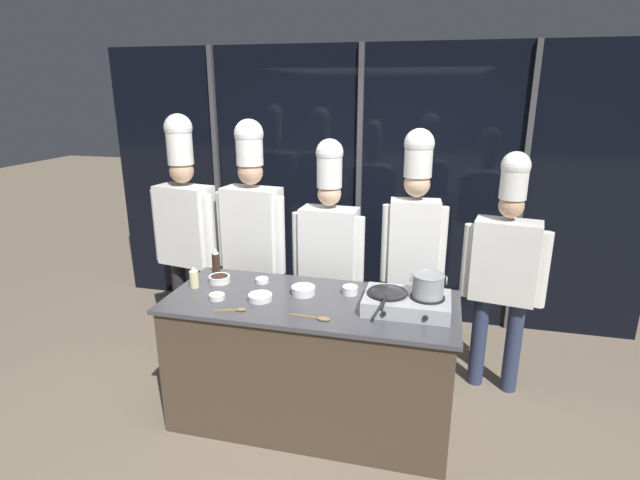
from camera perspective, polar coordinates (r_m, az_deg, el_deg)
The scene contains 21 objects.
ground_plane at distance 3.86m, azimuth -0.95°, elevation -19.59°, with size 24.00×24.00×0.00m, color #7F705B.
window_wall_back at distance 5.03m, azimuth 4.54°, elevation 6.10°, with size 5.37×0.09×2.70m.
demo_counter at distance 3.60m, azimuth -0.99°, elevation -13.64°, with size 1.96×0.83×0.93m.
portable_stove at distance 3.27m, azimuth 9.90°, elevation -7.04°, with size 0.55×0.39×0.11m.
frying_pan at distance 3.25m, azimuth 7.73°, elevation -5.72°, with size 0.27×0.46×0.04m.
stock_pot at distance 3.22m, azimuth 12.26°, elevation -5.02°, with size 0.23×0.20×0.15m.
squeeze_bottle_oil at distance 3.68m, azimuth -14.20°, elevation -4.17°, with size 0.07×0.07×0.16m.
squeeze_bottle_soy at distance 3.91m, azimuth -11.81°, elevation -2.39°, with size 0.06×0.06×0.20m.
prep_bowl_soy_glaze at distance 3.74m, azimuth -11.42°, elevation -4.33°, with size 0.16×0.16×0.05m.
prep_bowl_chicken at distance 3.47m, azimuth -11.69°, elevation -6.30°, with size 0.11×0.11×0.04m.
prep_bowl_garlic at distance 3.69m, azimuth -6.65°, elevation -4.56°, with size 0.10×0.10×0.03m.
prep_bowl_noodles at distance 3.47m, azimuth 3.46°, elevation -5.67°, with size 0.11×0.11×0.06m.
prep_bowl_rice at distance 3.40m, azimuth -6.85°, elevation -6.44°, with size 0.16×0.16×0.04m.
prep_bowl_bean_sprouts at distance 3.46m, azimuth -1.92°, elevation -5.71°, with size 0.17×0.17×0.06m.
serving_spoon_slotted at distance 3.27m, azimuth -9.58°, elevation -7.87°, with size 0.20×0.09×0.02m.
serving_spoon_solid at distance 3.12m, azimuth -0.20°, elevation -8.90°, with size 0.27×0.06×0.02m.
chef_head at distance 4.39m, azimuth -15.10°, elevation 1.86°, with size 0.61×0.33×2.10m.
chef_sous at distance 4.13m, azimuth -7.72°, elevation 1.37°, with size 0.61×0.30×2.07m.
chef_line at distance 3.97m, azimuth 1.03°, elevation -0.66°, with size 0.59×0.25×1.94m.
chef_pastry at distance 3.90m, azimuth 10.70°, elevation 0.67°, with size 0.49×0.23×2.02m.
chef_apprentice at distance 3.96m, azimuth 20.36°, elevation -2.44°, with size 0.61×0.31×1.88m.
Camera 1 is at (0.81, -2.99, 2.30)m, focal length 28.00 mm.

